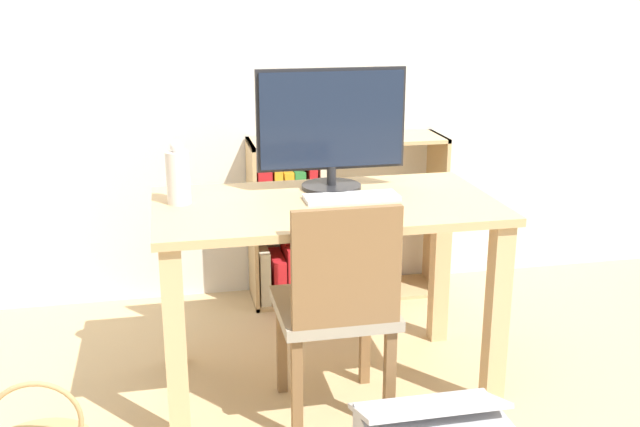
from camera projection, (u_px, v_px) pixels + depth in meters
name	position (u px, v px, depth m)	size (l,w,h in m)	color
ground_plane	(325.00, 383.00, 2.92)	(10.00, 10.00, 0.00)	tan
wall_back	(280.00, 27.00, 3.50)	(8.00, 0.05, 2.60)	silver
desk	(326.00, 240.00, 2.75)	(1.24, 0.68, 0.74)	tan
monitor	(332.00, 125.00, 2.82)	(0.57, 0.23, 0.46)	#232326
keyboard	(351.00, 197.00, 2.74)	(0.35, 0.12, 0.02)	silver
vase	(178.00, 176.00, 2.66)	(0.08, 0.08, 0.23)	silver
chair	(338.00, 304.00, 2.56)	(0.40, 0.40, 0.82)	#9E937F
bookshelf	(312.00, 222.00, 3.62)	(0.94, 0.28, 0.80)	tan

